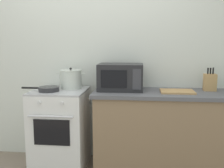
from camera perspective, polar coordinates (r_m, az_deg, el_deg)
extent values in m
cube|color=silver|center=(3.22, 1.49, 5.39)|extent=(4.40, 0.10, 2.50)
cube|color=#8C7051|center=(3.04, 12.40, -10.62)|extent=(1.64, 0.56, 0.88)
cube|color=#59595E|center=(2.93, 12.69, -2.08)|extent=(1.70, 0.60, 0.04)
cube|color=white|center=(3.14, -11.24, -9.79)|extent=(0.60, 0.60, 0.90)
cube|color=#B7B7BC|center=(3.02, -11.50, -1.50)|extent=(0.60, 0.60, 0.02)
cube|color=black|center=(2.84, -13.12, -10.35)|extent=(0.39, 0.01, 0.28)
cylinder|color=silver|center=(2.77, -13.43, -6.99)|extent=(0.48, 0.02, 0.02)
cylinder|color=silver|center=(2.79, -15.74, -3.98)|extent=(0.04, 0.02, 0.04)
cylinder|color=silver|center=(2.71, -11.01, -4.18)|extent=(0.04, 0.02, 0.04)
cylinder|color=silver|center=(3.08, -9.03, 0.90)|extent=(0.25, 0.25, 0.21)
cylinder|color=silver|center=(3.06, -9.08, 2.96)|extent=(0.26, 0.26, 0.01)
sphere|color=black|center=(3.06, -9.09, 3.33)|extent=(0.03, 0.03, 0.03)
cylinder|color=silver|center=(3.11, -11.65, 2.27)|extent=(0.05, 0.01, 0.01)
cylinder|color=silver|center=(3.03, -6.41, 2.24)|extent=(0.05, 0.01, 0.01)
cylinder|color=#28282B|center=(2.96, -13.70, -1.09)|extent=(0.23, 0.23, 0.05)
cylinder|color=black|center=(3.04, -17.50, -0.81)|extent=(0.20, 0.02, 0.02)
cube|color=#232326|center=(2.95, 1.92, 1.55)|extent=(0.50, 0.36, 0.30)
cube|color=black|center=(2.77, 0.40, 1.09)|extent=(0.28, 0.01, 0.19)
cube|color=#38383D|center=(2.76, 5.47, 1.02)|extent=(0.09, 0.01, 0.22)
cube|color=tan|center=(2.91, 14.13, -1.59)|extent=(0.36, 0.26, 0.02)
cube|color=tan|center=(3.11, 20.71, 0.34)|extent=(0.13, 0.10, 0.19)
cylinder|color=black|center=(3.08, 20.34, 2.72)|extent=(0.02, 0.02, 0.07)
cylinder|color=black|center=(3.09, 20.84, 2.72)|extent=(0.02, 0.02, 0.07)
cylinder|color=black|center=(3.10, 21.34, 2.72)|extent=(0.02, 0.02, 0.07)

